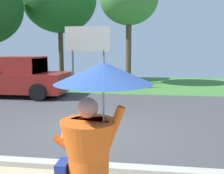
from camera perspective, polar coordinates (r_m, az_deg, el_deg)
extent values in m
cube|color=#424244|center=(8.69, -1.70, -6.50)|extent=(40.00, 8.00, 0.10)
cube|color=#417C35|center=(16.49, 2.87, 0.63)|extent=(40.00, 8.00, 0.10)
cube|color=#B2AD9E|center=(4.98, -9.63, -17.14)|extent=(40.00, 0.24, 0.10)
cylinder|color=#E55B19|center=(2.79, -5.38, -14.07)|extent=(0.44, 0.44, 0.65)
sphere|color=tan|center=(2.65, -5.52, -4.73)|extent=(0.22, 0.22, 0.22)
cylinder|color=#E55B19|center=(2.65, 0.52, -8.94)|extent=(0.24, 0.09, 0.45)
cylinder|color=#E55B19|center=(2.86, -10.51, -12.88)|extent=(0.29, 0.08, 0.24)
cylinder|color=gray|center=(2.61, -1.93, -4.11)|extent=(0.02, 0.02, 0.75)
cone|color=#33569E|center=(2.55, -1.97, 3.24)|extent=(1.02, 1.02, 0.22)
cylinder|color=gray|center=(2.55, -1.98, 5.93)|extent=(0.02, 0.02, 0.10)
cube|color=beige|center=(2.87, -11.14, -10.78)|extent=(0.02, 0.11, 0.16)
cube|color=navy|center=(2.93, -10.98, -18.96)|extent=(0.12, 0.24, 0.30)
cube|color=maroon|center=(12.86, -21.61, 1.11)|extent=(5.20, 2.00, 0.90)
cube|color=maroon|center=(12.56, -19.80, 4.48)|extent=(1.80, 1.84, 0.90)
cube|color=#2D3842|center=(12.19, -16.24, 4.53)|extent=(0.10, 1.70, 0.77)
cylinder|color=black|center=(13.08, -12.88, 0.28)|extent=(0.76, 0.28, 0.76)
cylinder|color=black|center=(11.25, -16.45, -1.16)|extent=(0.76, 0.28, 0.76)
cylinder|color=slate|center=(14.67, -8.91, 4.08)|extent=(0.12, 0.12, 2.20)
cylinder|color=slate|center=(14.26, -1.94, 4.06)|extent=(0.12, 0.12, 2.20)
cube|color=silver|center=(14.41, -5.57, 10.83)|extent=(2.60, 0.10, 1.40)
cylinder|color=brown|center=(16.31, 3.78, 8.19)|extent=(0.36, 0.36, 4.24)
cylinder|color=brown|center=(19.24, -11.54, 7.94)|extent=(0.36, 0.36, 4.15)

